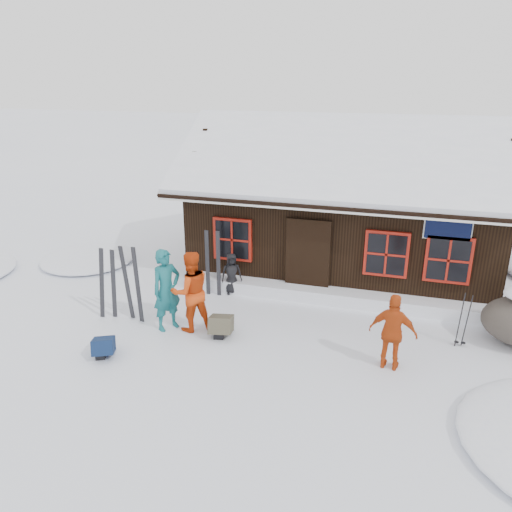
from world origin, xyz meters
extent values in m
plane|color=white|center=(0.00, 0.00, 0.00)|extent=(120.00, 120.00, 0.00)
cube|color=black|center=(1.50, 5.00, 1.25)|extent=(8.00, 5.00, 2.50)
cube|color=black|center=(1.50, 3.52, 3.35)|extent=(8.90, 3.14, 1.88)
cube|color=black|center=(1.50, 6.47, 3.35)|extent=(8.90, 3.14, 1.88)
cube|color=white|center=(1.50, 3.52, 3.49)|extent=(8.72, 3.07, 1.86)
cube|color=white|center=(1.50, 6.47, 3.49)|extent=(8.72, 3.07, 1.86)
cube|color=white|center=(1.50, 5.00, 4.22)|extent=(8.81, 0.22, 0.14)
cube|color=silver|center=(1.50, 2.05, 2.48)|extent=(8.90, 0.10, 0.20)
cube|color=black|center=(0.90, 2.45, 1.00)|extent=(1.00, 0.10, 2.00)
cube|color=black|center=(4.10, 2.42, 2.15)|extent=(1.00, 0.06, 0.60)
cube|color=maroon|center=(-1.10, 2.44, 1.35)|extent=(1.04, 0.10, 1.14)
cube|color=black|center=(-1.10, 2.40, 1.35)|extent=(0.90, 0.04, 1.00)
cube|color=maroon|center=(2.80, 2.44, 1.35)|extent=(1.04, 0.10, 1.14)
cube|color=black|center=(2.80, 2.40, 1.35)|extent=(0.90, 0.04, 1.00)
cube|color=maroon|center=(4.20, 2.44, 1.35)|extent=(1.04, 0.10, 1.14)
cube|color=black|center=(4.20, 2.40, 1.35)|extent=(0.90, 0.04, 1.00)
cube|color=white|center=(1.50, 2.25, 0.17)|extent=(7.60, 0.60, 0.35)
ellipsoid|color=white|center=(-6.00, 3.00, 0.00)|extent=(2.80, 2.80, 0.34)
imported|color=#155F66|center=(-1.75, -0.16, 0.94)|extent=(0.75, 0.82, 1.87)
imported|color=#CA3D0E|center=(-1.22, -0.05, 0.92)|extent=(1.14, 1.11, 1.84)
imported|color=#BF4413|center=(3.11, -0.41, 0.78)|extent=(0.95, 0.50, 1.56)
imported|color=black|center=(-1.01, 2.06, 0.54)|extent=(0.63, 0.56, 1.09)
cube|color=black|center=(-3.44, -0.08, 0.83)|extent=(0.22, 0.12, 1.76)
cube|color=black|center=(-3.15, -0.04, 0.83)|extent=(0.24, 0.09, 1.76)
cube|color=black|center=(-2.85, 0.02, 0.87)|extent=(0.24, 0.09, 1.85)
cube|color=black|center=(-2.54, -0.02, 0.87)|extent=(0.22, 0.12, 1.85)
cube|color=black|center=(-1.57, 1.81, 0.85)|extent=(0.10, 0.03, 1.79)
cube|color=black|center=(-1.28, 1.82, 0.85)|extent=(0.10, 0.03, 1.79)
cylinder|color=black|center=(4.43, 0.87, 0.58)|extent=(0.09, 0.11, 1.24)
cylinder|color=black|center=(4.57, 0.87, 0.58)|extent=(0.09, 0.11, 1.24)
cube|color=#0F2043|center=(-2.48, -1.62, 0.15)|extent=(0.62, 0.69, 0.30)
cube|color=#494434|center=(-0.49, -0.13, 0.18)|extent=(0.61, 0.74, 0.35)
camera|label=1|loc=(3.01, -9.22, 5.43)|focal=35.00mm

